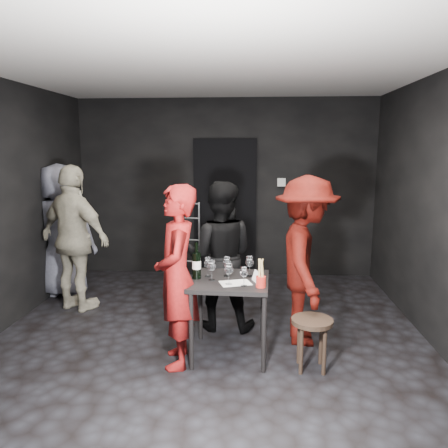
# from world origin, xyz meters

# --- Properties ---
(floor) EXTENTS (4.50, 5.00, 0.02)m
(floor) POSITION_xyz_m (0.00, 0.00, 0.00)
(floor) COLOR black
(floor) RESTS_ON ground
(ceiling) EXTENTS (4.50, 5.00, 0.02)m
(ceiling) POSITION_xyz_m (0.00, 0.00, 2.70)
(ceiling) COLOR silver
(ceiling) RESTS_ON ground
(wall_back) EXTENTS (4.50, 0.04, 2.70)m
(wall_back) POSITION_xyz_m (0.00, 2.50, 1.35)
(wall_back) COLOR black
(wall_back) RESTS_ON ground
(wall_front) EXTENTS (4.50, 0.04, 2.70)m
(wall_front) POSITION_xyz_m (0.00, -2.50, 1.35)
(wall_front) COLOR black
(wall_front) RESTS_ON ground
(wall_right) EXTENTS (0.04, 5.00, 2.70)m
(wall_right) POSITION_xyz_m (2.25, 0.00, 1.35)
(wall_right) COLOR black
(wall_right) RESTS_ON ground
(doorway) EXTENTS (0.95, 0.10, 2.10)m
(doorway) POSITION_xyz_m (0.00, 2.44, 1.05)
(doorway) COLOR black
(doorway) RESTS_ON ground
(wallbox_upper) EXTENTS (0.12, 0.06, 0.12)m
(wallbox_upper) POSITION_xyz_m (0.85, 2.45, 1.45)
(wallbox_upper) COLOR #B7B7B2
(wallbox_upper) RESTS_ON wall_back
(wallbox_lower) EXTENTS (0.10, 0.06, 0.14)m
(wallbox_lower) POSITION_xyz_m (1.05, 2.45, 1.40)
(wallbox_lower) COLOR #B7B7B2
(wallbox_lower) RESTS_ON wall_back
(hand_truck) EXTENTS (0.39, 0.33, 1.15)m
(hand_truck) POSITION_xyz_m (-0.56, 2.26, 0.21)
(hand_truck) COLOR #B2B2B7
(hand_truck) RESTS_ON floor
(tasting_table) EXTENTS (0.72, 0.72, 0.75)m
(tasting_table) POSITION_xyz_m (0.23, -0.25, 0.65)
(tasting_table) COLOR black
(tasting_table) RESTS_ON floor
(stool) EXTENTS (0.37, 0.37, 0.47)m
(stool) POSITION_xyz_m (0.98, -0.48, 0.38)
(stool) COLOR black
(stool) RESTS_ON floor
(server_red) EXTENTS (0.55, 0.73, 1.81)m
(server_red) POSITION_xyz_m (-0.23, -0.45, 0.91)
(server_red) COLOR maroon
(server_red) RESTS_ON floor
(woman_black) EXTENTS (0.87, 0.51, 1.74)m
(woman_black) POSITION_xyz_m (0.09, 0.41, 0.87)
(woman_black) COLOR black
(woman_black) RESTS_ON floor
(man_maroon) EXTENTS (0.59, 1.25, 1.92)m
(man_maroon) POSITION_xyz_m (0.98, 0.12, 0.96)
(man_maroon) COLOR #400A05
(man_maroon) RESTS_ON floor
(bystander_cream) EXTENTS (1.36, 1.04, 2.09)m
(bystander_cream) POSITION_xyz_m (-1.69, 0.82, 1.04)
(bystander_cream) COLOR #BEB59A
(bystander_cream) RESTS_ON floor
(bystander_grey) EXTENTS (1.02, 0.57, 2.07)m
(bystander_grey) POSITION_xyz_m (-2.09, 1.32, 1.04)
(bystander_grey) COLOR gray
(bystander_grey) RESTS_ON floor
(tasting_mat) EXTENTS (0.31, 0.26, 0.00)m
(tasting_mat) POSITION_xyz_m (0.29, -0.37, 0.75)
(tasting_mat) COLOR white
(tasting_mat) RESTS_ON tasting_table
(wine_glass_a) EXTENTS (0.09, 0.09, 0.21)m
(wine_glass_a) POSITION_xyz_m (0.07, -0.30, 0.86)
(wine_glass_a) COLOR white
(wine_glass_a) RESTS_ON tasting_table
(wine_glass_b) EXTENTS (0.09, 0.09, 0.21)m
(wine_glass_b) POSITION_xyz_m (0.02, -0.18, 0.85)
(wine_glass_b) COLOR white
(wine_glass_b) RESTS_ON tasting_table
(wine_glass_c) EXTENTS (0.09, 0.09, 0.21)m
(wine_glass_c) POSITION_xyz_m (0.20, -0.15, 0.85)
(wine_glass_c) COLOR white
(wine_glass_c) RESTS_ON tasting_table
(wine_glass_d) EXTENTS (0.09, 0.09, 0.22)m
(wine_glass_d) POSITION_xyz_m (0.24, -0.41, 0.86)
(wine_glass_d) COLOR white
(wine_glass_d) RESTS_ON tasting_table
(wine_glass_e) EXTENTS (0.08, 0.08, 0.19)m
(wine_glass_e) POSITION_xyz_m (0.37, -0.44, 0.84)
(wine_glass_e) COLOR white
(wine_glass_e) RESTS_ON tasting_table
(wine_glass_f) EXTENTS (0.10, 0.10, 0.21)m
(wine_glass_f) POSITION_xyz_m (0.42, -0.14, 0.86)
(wine_glass_f) COLOR white
(wine_glass_f) RESTS_ON tasting_table
(wine_bottle) EXTENTS (0.08, 0.08, 0.34)m
(wine_bottle) POSITION_xyz_m (-0.08, -0.25, 0.88)
(wine_bottle) COLOR black
(wine_bottle) RESTS_ON tasting_table
(breadstick_cup) EXTENTS (0.09, 0.09, 0.27)m
(breadstick_cup) POSITION_xyz_m (0.52, -0.46, 0.87)
(breadstick_cup) COLOR red
(breadstick_cup) RESTS_ON tasting_table
(reserved_card) EXTENTS (0.12, 0.15, 0.10)m
(reserved_card) POSITION_xyz_m (0.48, -0.31, 0.80)
(reserved_card) COLOR white
(reserved_card) RESTS_ON tasting_table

